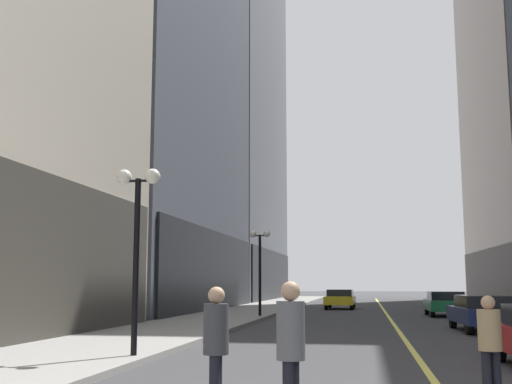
% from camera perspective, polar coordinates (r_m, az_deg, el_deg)
% --- Properties ---
extents(ground_plane, '(200.00, 200.00, 0.00)m').
position_cam_1_polar(ground_plane, '(39.44, 11.63, -10.62)').
color(ground_plane, '#38383A').
extents(sidewalk_left, '(4.50, 78.00, 0.15)m').
position_cam_1_polar(sidewalk_left, '(40.05, -0.47, -10.64)').
color(sidewalk_left, gray).
rests_on(sidewalk_left, ground).
extents(lane_centre_stripe, '(0.16, 70.00, 0.01)m').
position_cam_1_polar(lane_centre_stripe, '(39.44, 11.63, -10.61)').
color(lane_centre_stripe, '#E5D64C').
rests_on(lane_centre_stripe, ground).
extents(building_left_mid, '(14.61, 24.00, 42.22)m').
position_cam_1_polar(building_left_mid, '(46.43, -12.61, 16.52)').
color(building_left_mid, '#4C515B').
rests_on(building_left_mid, ground).
extents(car_navy, '(1.89, 4.67, 1.32)m').
position_cam_1_polar(car_navy, '(25.01, 19.65, -10.15)').
color(car_navy, '#141E4C').
rests_on(car_navy, ground).
extents(car_green, '(1.89, 4.27, 1.32)m').
position_cam_1_polar(car_green, '(35.90, 16.70, -9.55)').
color(car_green, '#196038').
rests_on(car_green, ground).
extents(car_yellow, '(2.05, 4.44, 1.32)m').
position_cam_1_polar(car_yellow, '(44.55, 7.61, -9.49)').
color(car_yellow, yellow).
rests_on(car_yellow, ground).
extents(pedestrian_in_tan_trench, '(0.44, 0.44, 1.58)m').
position_cam_1_polar(pedestrian_in_tan_trench, '(10.30, 20.36, -12.47)').
color(pedestrian_in_tan_trench, black).
rests_on(pedestrian_in_tan_trench, ground).
extents(pedestrian_with_orange_bag, '(0.35, 0.35, 1.72)m').
position_cam_1_polar(pedestrian_with_orange_bag, '(8.61, -3.63, -13.30)').
color(pedestrian_with_orange_bag, black).
rests_on(pedestrian_with_orange_bag, ground).
extents(pedestrian_in_grey_suit, '(0.42, 0.42, 1.79)m').
position_cam_1_polar(pedestrian_in_grey_suit, '(7.70, 3.16, -13.57)').
color(pedestrian_in_grey_suit, black).
rests_on(pedestrian_in_grey_suit, ground).
extents(street_lamp_left_near, '(1.06, 0.36, 4.43)m').
position_cam_1_polar(street_lamp_left_near, '(14.98, -10.67, -2.38)').
color(street_lamp_left_near, black).
rests_on(street_lamp_left_near, ground).
extents(street_lamp_left_far, '(1.06, 0.36, 4.43)m').
position_cam_1_polar(street_lamp_left_far, '(32.08, 0.35, -5.55)').
color(street_lamp_left_far, black).
rests_on(street_lamp_left_far, ground).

